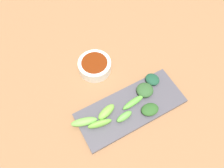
% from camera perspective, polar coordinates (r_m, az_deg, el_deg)
% --- Properties ---
extents(tabletop, '(2.10, 2.10, 0.02)m').
position_cam_1_polar(tabletop, '(0.90, 0.41, -1.90)').
color(tabletop, '#936744').
rests_on(tabletop, ground).
extents(sauce_bowl, '(0.13, 0.13, 0.05)m').
position_cam_1_polar(sauce_bowl, '(0.92, -4.23, 4.47)').
color(sauce_bowl, white).
rests_on(sauce_bowl, tabletop).
extents(serving_plate, '(0.16, 0.39, 0.01)m').
position_cam_1_polar(serving_plate, '(0.85, 4.56, -5.78)').
color(serving_plate, '#4A4853').
rests_on(serving_plate, tabletop).
extents(broccoli_leafy_0, '(0.06, 0.07, 0.02)m').
position_cam_1_polar(broccoli_leafy_0, '(0.84, 9.18, -6.13)').
color(broccoli_leafy_0, '#2A5724').
rests_on(broccoli_leafy_0, serving_plate).
extents(broccoli_stalk_1, '(0.03, 0.10, 0.02)m').
position_cam_1_polar(broccoli_stalk_1, '(0.84, 5.23, -4.42)').
color(broccoli_stalk_1, '#5CAC3F').
rests_on(broccoli_stalk_1, serving_plate).
extents(broccoli_stalk_2, '(0.05, 0.08, 0.03)m').
position_cam_1_polar(broccoli_stalk_2, '(0.82, -1.38, -6.78)').
color(broccoli_stalk_2, '#74B542').
rests_on(broccoli_stalk_2, serving_plate).
extents(broccoli_stalk_3, '(0.05, 0.10, 0.03)m').
position_cam_1_polar(broccoli_stalk_3, '(0.81, -6.76, -9.09)').
color(broccoli_stalk_3, '#6FB34C').
rests_on(broccoli_stalk_3, serving_plate).
extents(broccoli_leafy_4, '(0.07, 0.08, 0.03)m').
position_cam_1_polar(broccoli_leafy_4, '(0.87, 7.99, -1.46)').
color(broccoli_leafy_4, '#2F572C').
rests_on(broccoli_leafy_4, serving_plate).
extents(broccoli_stalk_5, '(0.04, 0.09, 0.03)m').
position_cam_1_polar(broccoli_stalk_5, '(0.80, -2.98, -9.59)').
color(broccoli_stalk_5, '#6EB841').
rests_on(broccoli_stalk_5, serving_plate).
extents(broccoli_leafy_6, '(0.07, 0.06, 0.02)m').
position_cam_1_polar(broccoli_leafy_6, '(0.90, 9.76, 1.10)').
color(broccoli_leafy_6, '#1B4831').
rests_on(broccoli_leafy_6, serving_plate).
extents(broccoli_stalk_7, '(0.03, 0.06, 0.03)m').
position_cam_1_polar(broccoli_stalk_7, '(0.82, 3.00, -7.89)').
color(broccoli_stalk_7, '#63AF49').
rests_on(broccoli_stalk_7, serving_plate).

